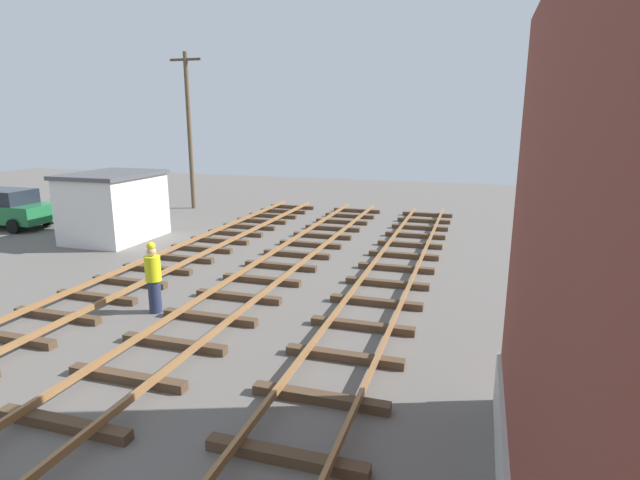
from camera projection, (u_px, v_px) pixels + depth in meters
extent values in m
cube|color=#4C3826|center=(286.00, 457.00, 7.42)|extent=(2.50, 0.24, 0.18)
cube|color=#4C3826|center=(320.00, 398.00, 8.98)|extent=(2.50, 0.24, 0.18)
cube|color=#4C3826|center=(344.00, 357.00, 10.54)|extent=(2.50, 0.24, 0.18)
cube|color=#4C3826|center=(362.00, 326.00, 12.10)|extent=(2.50, 0.24, 0.18)
cube|color=#4C3826|center=(376.00, 302.00, 13.66)|extent=(2.50, 0.24, 0.18)
cube|color=#4C3826|center=(387.00, 283.00, 15.22)|extent=(2.50, 0.24, 0.18)
cube|color=#4C3826|center=(396.00, 268.00, 16.78)|extent=(2.50, 0.24, 0.18)
cube|color=#4C3826|center=(403.00, 255.00, 18.35)|extent=(2.50, 0.24, 0.18)
cube|color=#4C3826|center=(410.00, 245.00, 19.91)|extent=(2.50, 0.24, 0.18)
cube|color=#4C3826|center=(415.00, 236.00, 21.47)|extent=(2.50, 0.24, 0.18)
cube|color=#4C3826|center=(420.00, 228.00, 23.03)|extent=(2.50, 0.24, 0.18)
cube|color=#4C3826|center=(424.00, 221.00, 24.59)|extent=(2.50, 0.24, 0.18)
cube|color=#4C3826|center=(427.00, 215.00, 26.15)|extent=(2.50, 0.24, 0.18)
cube|color=#4C3826|center=(64.00, 424.00, 8.21)|extent=(2.50, 0.24, 0.18)
cube|color=#4C3826|center=(127.00, 378.00, 9.68)|extent=(2.50, 0.24, 0.18)
cube|color=#4C3826|center=(174.00, 344.00, 11.15)|extent=(2.50, 0.24, 0.18)
cube|color=#4C3826|center=(210.00, 318.00, 12.61)|extent=(2.50, 0.24, 0.18)
cube|color=#4C3826|center=(238.00, 297.00, 14.08)|extent=(2.50, 0.24, 0.18)
cube|color=#4C3826|center=(262.00, 280.00, 15.54)|extent=(2.50, 0.24, 0.18)
cube|color=#4C3826|center=(281.00, 266.00, 17.01)|extent=(2.50, 0.24, 0.18)
cube|color=#4C3826|center=(297.00, 254.00, 18.48)|extent=(2.50, 0.24, 0.18)
cube|color=#4C3826|center=(310.00, 244.00, 19.94)|extent=(2.50, 0.24, 0.18)
cube|color=#4C3826|center=(322.00, 236.00, 21.41)|extent=(2.50, 0.24, 0.18)
cube|color=#4C3826|center=(333.00, 228.00, 22.87)|extent=(2.50, 0.24, 0.18)
cube|color=#4C3826|center=(342.00, 222.00, 24.34)|extent=(2.50, 0.24, 0.18)
cube|color=#4C3826|center=(350.00, 216.00, 25.81)|extent=(2.50, 0.24, 0.18)
cube|color=#4C3826|center=(357.00, 211.00, 27.27)|extent=(2.50, 0.24, 0.18)
cube|color=#4C3826|center=(8.00, 338.00, 11.43)|extent=(2.50, 0.24, 0.18)
cube|color=#4C3826|center=(57.00, 316.00, 12.74)|extent=(2.50, 0.24, 0.18)
cube|color=#4C3826|center=(97.00, 297.00, 14.04)|extent=(2.50, 0.24, 0.18)
cube|color=#4C3826|center=(130.00, 282.00, 15.35)|extent=(2.50, 0.24, 0.18)
cube|color=#4C3826|center=(157.00, 269.00, 16.66)|extent=(2.50, 0.24, 0.18)
cube|color=#4C3826|center=(181.00, 258.00, 17.97)|extent=(2.50, 0.24, 0.18)
cube|color=#4C3826|center=(202.00, 249.00, 19.27)|extent=(2.50, 0.24, 0.18)
cube|color=#4C3826|center=(220.00, 241.00, 20.58)|extent=(2.50, 0.24, 0.18)
cube|color=#4C3826|center=(235.00, 233.00, 21.89)|extent=(2.50, 0.24, 0.18)
cube|color=#4C3826|center=(249.00, 227.00, 23.20)|extent=(2.50, 0.24, 0.18)
cube|color=#4C3826|center=(262.00, 221.00, 24.51)|extent=(2.50, 0.24, 0.18)
cube|color=#4C3826|center=(273.00, 216.00, 25.81)|extent=(2.50, 0.24, 0.18)
cube|color=#4C3826|center=(283.00, 211.00, 27.12)|extent=(2.50, 0.24, 0.18)
cube|color=#4C3826|center=(292.00, 207.00, 28.43)|extent=(2.50, 0.24, 0.18)
cube|color=silver|center=(114.00, 208.00, 20.93)|extent=(2.80, 3.60, 2.60)
cube|color=#4C4C51|center=(111.00, 175.00, 20.61)|extent=(3.00, 3.80, 0.16)
cube|color=brown|center=(87.00, 214.00, 21.41)|extent=(0.06, 0.90, 2.00)
cube|color=silver|center=(100.00, 205.00, 25.17)|extent=(4.20, 1.80, 0.80)
cube|color=#1E232D|center=(98.00, 191.00, 25.01)|extent=(2.31, 1.66, 0.64)
cylinder|color=black|center=(134.00, 211.00, 25.72)|extent=(0.64, 0.24, 0.64)
cylinder|color=black|center=(110.00, 218.00, 24.05)|extent=(0.64, 0.24, 0.64)
cylinder|color=black|center=(92.00, 209.00, 26.48)|extent=(0.64, 0.24, 0.64)
cylinder|color=black|center=(65.00, 215.00, 24.81)|extent=(0.64, 0.24, 0.64)
cube|color=#1E6B38|center=(7.00, 212.00, 23.30)|extent=(4.20, 1.80, 0.80)
cube|color=#1E232D|center=(5.00, 197.00, 23.14)|extent=(2.31, 1.66, 0.64)
cylinder|color=black|center=(47.00, 219.00, 23.86)|extent=(0.64, 0.24, 0.64)
cylinder|color=black|center=(14.00, 226.00, 22.18)|extent=(0.64, 0.24, 0.64)
cylinder|color=black|center=(4.00, 216.00, 24.61)|extent=(0.64, 0.24, 0.64)
cylinder|color=brown|center=(190.00, 132.00, 27.63)|extent=(0.24, 0.24, 8.30)
cube|color=#4C3D2D|center=(185.00, 60.00, 26.76)|extent=(1.80, 0.12, 0.12)
cylinder|color=#262D4C|center=(155.00, 296.00, 13.13)|extent=(0.32, 0.32, 0.85)
cylinder|color=yellow|center=(153.00, 268.00, 12.95)|extent=(0.40, 0.40, 0.65)
sphere|color=tan|center=(151.00, 252.00, 12.85)|extent=(0.24, 0.24, 0.24)
sphere|color=yellow|center=(151.00, 246.00, 12.82)|extent=(0.22, 0.22, 0.22)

